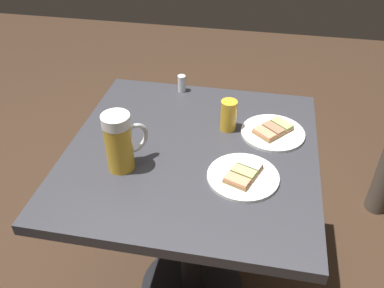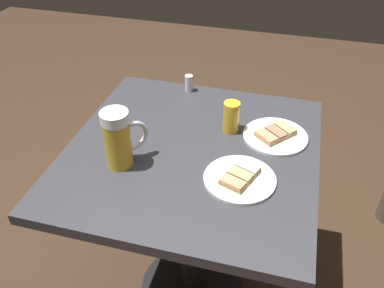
{
  "view_description": "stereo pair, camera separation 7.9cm",
  "coord_description": "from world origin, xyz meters",
  "px_view_note": "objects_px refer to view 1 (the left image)",
  "views": [
    {
      "loc": [
        1.03,
        0.2,
        1.59
      ],
      "look_at": [
        0.0,
        0.0,
        0.79
      ],
      "focal_mm": 38.31,
      "sensor_mm": 36.0,
      "label": 1
    },
    {
      "loc": [
        1.01,
        0.28,
        1.59
      ],
      "look_at": [
        0.0,
        0.0,
        0.79
      ],
      "focal_mm": 38.31,
      "sensor_mm": 36.0,
      "label": 2
    }
  ],
  "objects_px": {
    "beer_mug": "(120,142)",
    "salt_shaker": "(182,83)",
    "plate_far": "(273,132)",
    "plate_near": "(243,176)",
    "beer_glass_small": "(229,115)"
  },
  "relations": [
    {
      "from": "plate_far",
      "to": "beer_glass_small",
      "type": "distance_m",
      "value": 0.16
    },
    {
      "from": "plate_far",
      "to": "beer_mug",
      "type": "relative_size",
      "value": 1.15
    },
    {
      "from": "plate_far",
      "to": "salt_shaker",
      "type": "xyz_separation_m",
      "value": [
        -0.23,
        -0.37,
        0.02
      ]
    },
    {
      "from": "beer_mug",
      "to": "salt_shaker",
      "type": "distance_m",
      "value": 0.5
    },
    {
      "from": "plate_near",
      "to": "plate_far",
      "type": "xyz_separation_m",
      "value": [
        -0.24,
        0.08,
        0.0
      ]
    },
    {
      "from": "beer_mug",
      "to": "salt_shaker",
      "type": "relative_size",
      "value": 2.84
    },
    {
      "from": "plate_near",
      "to": "salt_shaker",
      "type": "distance_m",
      "value": 0.55
    },
    {
      "from": "beer_glass_small",
      "to": "plate_far",
      "type": "bearing_deg",
      "value": 89.08
    },
    {
      "from": "plate_far",
      "to": "salt_shaker",
      "type": "distance_m",
      "value": 0.43
    },
    {
      "from": "beer_mug",
      "to": "salt_shaker",
      "type": "bearing_deg",
      "value": 170.74
    },
    {
      "from": "plate_near",
      "to": "plate_far",
      "type": "height_order",
      "value": "same"
    },
    {
      "from": "beer_mug",
      "to": "beer_glass_small",
      "type": "distance_m",
      "value": 0.39
    },
    {
      "from": "beer_glass_small",
      "to": "salt_shaker",
      "type": "relative_size",
      "value": 1.65
    },
    {
      "from": "plate_near",
      "to": "beer_mug",
      "type": "bearing_deg",
      "value": -87.52
    },
    {
      "from": "plate_far",
      "to": "beer_glass_small",
      "type": "height_order",
      "value": "beer_glass_small"
    }
  ]
}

